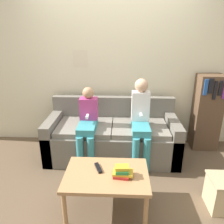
# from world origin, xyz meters

# --- Properties ---
(ground_plane) EXTENTS (10.00, 10.00, 0.00)m
(ground_plane) POSITION_xyz_m (0.00, 0.00, 0.00)
(ground_plane) COLOR brown
(wall_back) EXTENTS (8.00, 0.07, 2.60)m
(wall_back) POSITION_xyz_m (-0.00, 1.03, 1.30)
(wall_back) COLOR beige
(wall_back) RESTS_ON ground_plane
(couch) EXTENTS (1.86, 0.82, 0.82)m
(couch) POSITION_xyz_m (0.00, 0.52, 0.29)
(couch) COLOR #6B665B
(couch) RESTS_ON ground_plane
(coffee_table) EXTENTS (0.83, 0.58, 0.43)m
(coffee_table) POSITION_xyz_m (-0.01, -0.56, 0.38)
(coffee_table) COLOR #AD7F51
(coffee_table) RESTS_ON ground_plane
(person_left) EXTENTS (0.24, 0.56, 1.05)m
(person_left) POSITION_xyz_m (-0.33, 0.32, 0.60)
(person_left) COLOR teal
(person_left) RESTS_ON ground_plane
(person_right) EXTENTS (0.24, 0.56, 1.17)m
(person_right) POSITION_xyz_m (0.39, 0.34, 0.66)
(person_right) COLOR teal
(person_right) RESTS_ON ground_plane
(tv_remote) EXTENTS (0.10, 0.17, 0.02)m
(tv_remote) POSITION_xyz_m (-0.10, -0.48, 0.44)
(tv_remote) COLOR black
(tv_remote) RESTS_ON coffee_table
(book_stack) EXTENTS (0.20, 0.15, 0.12)m
(book_stack) POSITION_xyz_m (0.14, -0.59, 0.48)
(book_stack) COLOR red
(book_stack) RESTS_ON coffee_table
(bookshelf) EXTENTS (0.38, 0.34, 1.17)m
(bookshelf) POSITION_xyz_m (1.44, 0.82, 0.59)
(bookshelf) COLOR brown
(bookshelf) RESTS_ON ground_plane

